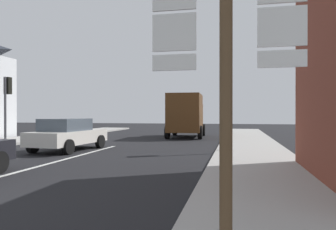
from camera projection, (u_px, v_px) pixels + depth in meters
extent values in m
plane|color=black|center=(98.00, 151.00, 14.64)|extent=(80.00, 80.00, 0.00)
cube|color=#9E9B96|center=(256.00, 160.00, 11.25)|extent=(3.06, 44.00, 0.14)
cube|color=silver|center=(47.00, 164.00, 10.73)|extent=(0.16, 12.00, 0.01)
cube|color=beige|center=(69.00, 137.00, 14.76)|extent=(2.08, 4.33, 0.60)
cube|color=#47515B|center=(66.00, 125.00, 14.51)|extent=(1.71, 2.22, 0.55)
cylinder|color=black|center=(69.00, 141.00, 16.30)|extent=(0.27, 0.66, 0.64)
cylinder|color=black|center=(100.00, 141.00, 15.80)|extent=(0.27, 0.66, 0.64)
cylinder|color=black|center=(33.00, 146.00, 13.71)|extent=(0.27, 0.66, 0.64)
cylinder|color=black|center=(68.00, 147.00, 13.21)|extent=(0.27, 0.66, 0.64)
cube|color=#4C2D14|center=(185.00, 113.00, 22.30)|extent=(2.35, 3.79, 2.60)
cube|color=#4C2D14|center=(189.00, 117.00, 24.77)|extent=(2.14, 1.38, 2.00)
cube|color=#47515B|center=(189.00, 107.00, 24.81)|extent=(1.76, 0.17, 0.70)
cylinder|color=black|center=(175.00, 130.00, 24.91)|extent=(0.32, 0.91, 0.90)
cylinder|color=black|center=(203.00, 130.00, 24.54)|extent=(0.32, 0.91, 0.90)
cylinder|color=black|center=(167.00, 132.00, 21.56)|extent=(0.32, 0.91, 0.90)
cylinder|color=black|center=(200.00, 132.00, 21.19)|extent=(0.32, 0.91, 0.90)
cylinder|color=brown|center=(226.00, 123.00, 3.45)|extent=(0.14, 0.14, 3.20)
cube|color=white|center=(174.00, 2.00, 3.61)|extent=(0.50, 0.03, 0.18)
cube|color=black|center=(174.00, 3.00, 3.63)|extent=(0.43, 0.01, 0.13)
cube|color=white|center=(174.00, 32.00, 3.61)|extent=(0.50, 0.03, 0.42)
cube|color=black|center=(174.00, 33.00, 3.63)|extent=(0.43, 0.01, 0.32)
cube|color=white|center=(174.00, 62.00, 3.61)|extent=(0.50, 0.03, 0.18)
cube|color=black|center=(174.00, 63.00, 3.63)|extent=(0.43, 0.01, 0.13)
cube|color=white|center=(282.00, 27.00, 3.37)|extent=(0.50, 0.03, 0.42)
cube|color=black|center=(282.00, 27.00, 3.39)|extent=(0.43, 0.01, 0.32)
cube|color=white|center=(282.00, 59.00, 3.37)|extent=(0.50, 0.03, 0.18)
cube|color=black|center=(282.00, 59.00, 3.39)|extent=(0.43, 0.01, 0.13)
cylinder|color=#47474C|center=(227.00, 114.00, 20.91)|extent=(0.12, 0.12, 3.37)
cube|color=black|center=(228.00, 95.00, 21.10)|extent=(0.30, 0.28, 0.90)
sphere|color=red|center=(228.00, 91.00, 21.24)|extent=(0.18, 0.18, 0.18)
sphere|color=#3C2303|center=(228.00, 95.00, 21.24)|extent=(0.18, 0.18, 0.18)
sphere|color=black|center=(228.00, 100.00, 21.24)|extent=(0.18, 0.18, 0.18)
cylinder|color=#47474C|center=(223.00, 111.00, 13.64)|extent=(0.12, 0.12, 3.60)
cube|color=black|center=(223.00, 80.00, 13.83)|extent=(0.30, 0.28, 0.90)
sphere|color=red|center=(223.00, 74.00, 13.97)|extent=(0.18, 0.18, 0.18)
sphere|color=#3C2303|center=(223.00, 81.00, 13.97)|extent=(0.18, 0.18, 0.18)
sphere|color=black|center=(223.00, 87.00, 13.97)|extent=(0.18, 0.18, 0.18)
cylinder|color=#47474C|center=(5.00, 111.00, 16.76)|extent=(0.12, 0.12, 3.63)
cube|color=black|center=(8.00, 86.00, 16.95)|extent=(0.30, 0.28, 0.90)
sphere|color=red|center=(10.00, 81.00, 17.09)|extent=(0.18, 0.18, 0.18)
sphere|color=#3C2303|center=(10.00, 86.00, 17.09)|extent=(0.18, 0.18, 0.18)
sphere|color=black|center=(10.00, 91.00, 17.09)|extent=(0.18, 0.18, 0.18)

